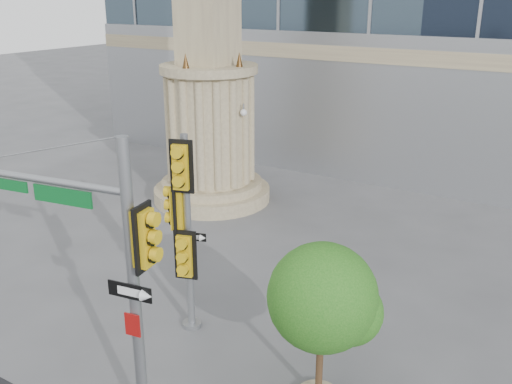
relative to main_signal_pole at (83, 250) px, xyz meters
The scene contains 5 objects.
ground 3.89m from the main_signal_pole, 60.47° to the left, with size 120.00×120.00×0.00m, color #545456.
monument 11.99m from the main_signal_pole, 115.42° to the left, with size 4.40×4.40×16.60m.
main_signal_pole is the anchor object (origin of this frame).
secondary_signal_pole 3.22m from the main_signal_pole, 96.39° to the left, with size 0.88×0.63×4.70m.
street_tree 4.40m from the main_signal_pole, 36.93° to the left, with size 2.10×2.05×3.28m.
Camera 1 is at (6.19, -7.61, 7.55)m, focal length 40.00 mm.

